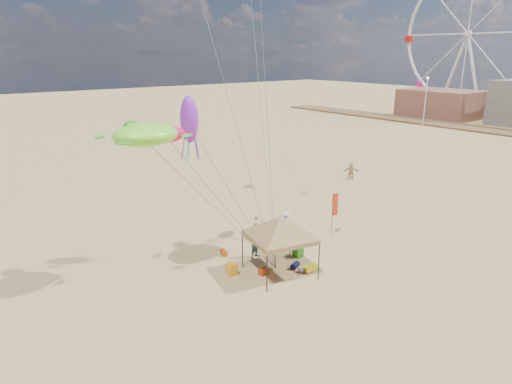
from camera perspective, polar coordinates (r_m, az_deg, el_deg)
ground at (r=26.56m, az=4.07°, el=-9.79°), size 280.00×280.00×0.00m
canopy_tent at (r=24.81m, az=3.08°, el=-3.45°), size 6.26×6.26×3.96m
feather_flag at (r=30.88m, az=9.89°, el=-1.93°), size 0.47×0.11×3.08m
cooler_red at (r=25.89m, az=1.01°, el=-10.03°), size 0.54×0.38×0.38m
cooler_blue at (r=29.55m, az=2.54°, el=-6.45°), size 0.54×0.38×0.38m
bag_navy at (r=26.71m, az=4.97°, el=-9.22°), size 0.69×0.54×0.36m
bag_orange at (r=28.26m, az=-4.12°, el=-7.65°), size 0.54×0.69×0.36m
chair_green at (r=28.08m, az=5.33°, el=-7.48°), size 0.50×0.50×0.70m
chair_yellow at (r=25.82m, az=-3.09°, el=-9.73°), size 0.50×0.50×0.70m
crate_grey at (r=26.31m, az=5.80°, el=-9.77°), size 0.34×0.30×0.28m
beach_cart at (r=26.48m, az=6.83°, el=-9.48°), size 0.90×0.50×0.24m
person_near_a at (r=30.30m, az=-0.01°, el=-4.44°), size 0.75×0.65×1.73m
person_near_b at (r=27.64m, az=0.15°, el=-6.61°), size 0.94×0.78×1.76m
person_near_c at (r=31.45m, az=3.74°, el=-3.81°), size 1.12×0.80×1.57m
person_far_c at (r=45.74m, az=11.93°, el=2.66°), size 1.56×1.36×1.70m
building_north at (r=96.11m, az=22.31°, el=10.29°), size 10.00×14.00×5.20m
lamp_north at (r=83.53m, az=20.72°, el=11.63°), size 0.50×0.50×8.25m
ferris_wheel at (r=99.55m, az=25.14°, el=16.90°), size 1.10×26.76×28.73m
turtle_kite at (r=23.41m, az=-13.74°, el=7.06°), size 3.39×2.71×1.13m
fish_kite at (r=23.60m, az=-10.96°, el=7.15°), size 2.00×1.30×0.82m
squid_kite at (r=25.85m, az=-8.44°, el=9.08°), size 1.27×1.27×2.67m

